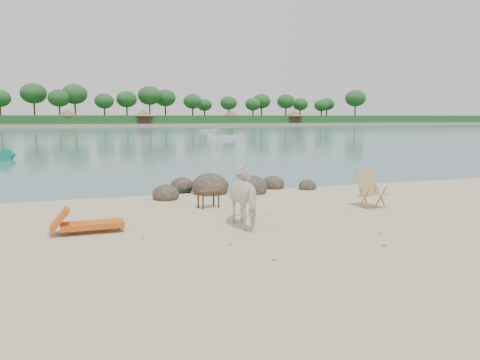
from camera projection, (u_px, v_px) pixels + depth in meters
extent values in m
plane|color=#346668|center=(99.00, 130.00, 95.36)|extent=(400.00, 400.00, 0.00)
cube|color=tan|center=(90.00, 124.00, 170.41)|extent=(420.00, 90.00, 1.40)
cube|color=#1E4C1E|center=(93.00, 119.00, 137.32)|extent=(420.00, 18.00, 2.40)
ellipsoid|color=#302720|center=(166.00, 195.00, 15.42)|extent=(0.88, 0.97, 0.66)
ellipsoid|color=#302720|center=(210.00, 188.00, 16.61)|extent=(1.29, 1.42, 0.97)
ellipsoid|color=#302720|center=(251.00, 188.00, 16.69)|extent=(1.15, 1.27, 0.86)
ellipsoid|color=#302720|center=(273.00, 185.00, 17.83)|extent=(0.85, 0.93, 0.64)
ellipsoid|color=#302720|center=(307.00, 187.00, 17.53)|extent=(0.65, 0.71, 0.49)
ellipsoid|color=#302720|center=(182.00, 187.00, 17.30)|extent=(0.86, 0.95, 0.65)
ellipsoid|color=#302720|center=(222.00, 186.00, 18.01)|extent=(0.52, 0.57, 0.39)
imported|color=white|center=(248.00, 197.00, 11.65)|extent=(0.85, 1.77, 1.47)
plane|color=brown|center=(380.00, 234.00, 10.89)|extent=(0.12, 0.12, 0.00)
plane|color=brown|center=(236.00, 224.00, 11.96)|extent=(0.12, 0.12, 0.00)
plane|color=brown|center=(230.00, 246.00, 9.93)|extent=(0.14, 0.14, 0.00)
plane|color=brown|center=(143.00, 240.00, 10.44)|extent=(0.13, 0.13, 0.00)
plane|color=brown|center=(271.00, 216.00, 12.85)|extent=(0.11, 0.11, 0.00)
plane|color=brown|center=(315.00, 198.00, 15.82)|extent=(0.12, 0.12, 0.00)
plane|color=brown|center=(49.00, 234.00, 10.90)|extent=(0.12, 0.12, 0.00)
plane|color=brown|center=(330.00, 206.00, 14.37)|extent=(0.13, 0.13, 0.00)
plane|color=brown|center=(116.00, 225.00, 11.81)|extent=(0.14, 0.14, 0.00)
plane|color=brown|center=(241.00, 214.00, 13.13)|extent=(0.13, 0.13, 0.00)
plane|color=brown|center=(194.00, 214.00, 13.23)|extent=(0.13, 0.13, 0.00)
plane|color=brown|center=(274.00, 261.00, 8.88)|extent=(0.14, 0.14, 0.00)
plane|color=brown|center=(347.00, 213.00, 13.32)|extent=(0.11, 0.11, 0.00)
plane|color=brown|center=(384.00, 247.00, 9.87)|extent=(0.12, 0.12, 0.00)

